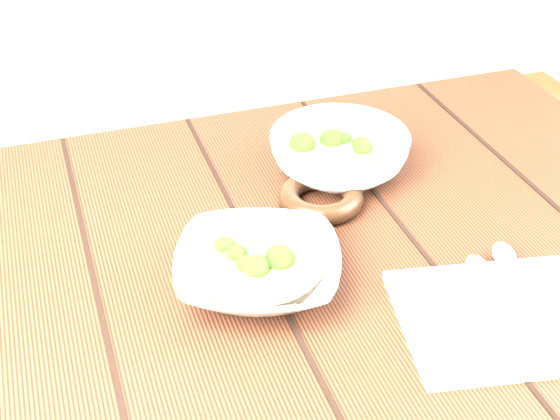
% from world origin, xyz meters
% --- Properties ---
extents(table, '(1.20, 0.80, 0.75)m').
position_xyz_m(table, '(0.00, 0.00, 0.63)').
color(table, '#32180E').
rests_on(table, ground).
extents(soup_bowl_front, '(0.25, 0.25, 0.06)m').
position_xyz_m(soup_bowl_front, '(-0.04, -0.04, 0.78)').
color(soup_bowl_front, silver).
rests_on(soup_bowl_front, table).
extents(soup_bowl_back, '(0.25, 0.25, 0.07)m').
position_xyz_m(soup_bowl_back, '(0.15, 0.16, 0.78)').
color(soup_bowl_back, silver).
rests_on(soup_bowl_back, table).
extents(trivet, '(0.14, 0.14, 0.03)m').
position_xyz_m(trivet, '(0.10, 0.09, 0.76)').
color(trivet, black).
rests_on(trivet, table).
extents(napkin, '(0.25, 0.22, 0.01)m').
position_xyz_m(napkin, '(0.20, -0.19, 0.76)').
color(napkin, beige).
rests_on(napkin, table).
extents(spoon_left, '(0.08, 0.18, 0.01)m').
position_xyz_m(spoon_left, '(0.20, -0.15, 0.77)').
color(spoon_left, '#9F9B8C').
rests_on(spoon_left, napkin).
extents(spoon_right, '(0.09, 0.18, 0.01)m').
position_xyz_m(spoon_right, '(0.25, -0.13, 0.77)').
color(spoon_right, '#9F9B8C').
rests_on(spoon_right, napkin).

